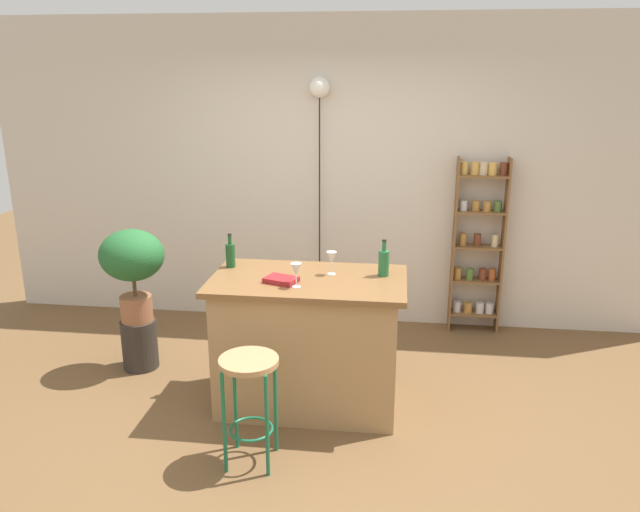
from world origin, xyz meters
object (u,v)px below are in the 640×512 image
(bar_stool, at_px, (250,385))
(bottle_vinegar, at_px, (384,262))
(spice_shelf, at_px, (478,243))
(cookbook, at_px, (281,280))
(pendant_globe_light, at_px, (320,94))
(bottle_sauce_amber, at_px, (230,255))
(wine_glass_left, at_px, (332,258))
(wine_glass_center, at_px, (296,270))
(potted_plant, at_px, (132,262))
(plant_stool, at_px, (140,344))

(bar_stool, distance_m, bottle_vinegar, 1.27)
(spice_shelf, relative_size, cookbook, 7.63)
(pendant_globe_light, bearing_deg, bottle_sauce_amber, -109.34)
(cookbook, bearing_deg, bottle_sauce_amber, 165.49)
(bottle_vinegar, xyz_separation_m, wine_glass_left, (-0.36, -0.02, 0.02))
(bottle_vinegar, relative_size, wine_glass_center, 1.58)
(bar_stool, height_order, spice_shelf, spice_shelf)
(spice_shelf, height_order, potted_plant, spice_shelf)
(plant_stool, bearing_deg, bottle_vinegar, -7.41)
(bar_stool, distance_m, bottle_sauce_amber, 1.13)
(bottle_sauce_amber, relative_size, wine_glass_left, 1.52)
(bottle_sauce_amber, height_order, cookbook, bottle_sauce_amber)
(plant_stool, bearing_deg, cookbook, -20.82)
(bottle_sauce_amber, xyz_separation_m, cookbook, (0.43, -0.29, -0.08))
(plant_stool, xyz_separation_m, bottle_sauce_amber, (0.84, -0.19, 0.84))
(cookbook, bearing_deg, bar_stool, -77.34)
(potted_plant, height_order, bottle_vinegar, bottle_vinegar)
(bottle_vinegar, distance_m, pendant_globe_light, 1.89)
(pendant_globe_light, bearing_deg, potted_plant, -138.54)
(bottle_sauce_amber, xyz_separation_m, pendant_globe_light, (0.48, 1.36, 1.08))
(spice_shelf, relative_size, pendant_globe_light, 0.71)
(spice_shelf, relative_size, plant_stool, 3.94)
(bottle_vinegar, relative_size, cookbook, 1.24)
(bottle_sauce_amber, relative_size, cookbook, 1.19)
(spice_shelf, relative_size, wine_glass_left, 9.78)
(bottle_vinegar, bearing_deg, potted_plant, 172.59)
(bar_stool, bearing_deg, spice_shelf, 55.12)
(bar_stool, xyz_separation_m, wine_glass_center, (0.20, 0.56, 0.55))
(potted_plant, height_order, cookbook, potted_plant)
(bottle_vinegar, distance_m, wine_glass_center, 0.64)
(plant_stool, height_order, pendant_globe_light, pendant_globe_light)
(potted_plant, relative_size, bottle_vinegar, 2.88)
(plant_stool, bearing_deg, spice_shelf, 22.16)
(bar_stool, xyz_separation_m, cookbook, (0.08, 0.65, 0.45))
(plant_stool, distance_m, wine_glass_center, 1.73)
(bar_stool, height_order, bottle_sauce_amber, bottle_sauce_amber)
(spice_shelf, distance_m, plant_stool, 3.04)
(bottle_sauce_amber, bearing_deg, spice_shelf, 34.49)
(plant_stool, distance_m, bottle_sauce_amber, 1.21)
(pendant_globe_light, bearing_deg, bottle_vinegar, -66.06)
(spice_shelf, distance_m, bottle_vinegar, 1.61)
(spice_shelf, bearing_deg, potted_plant, -157.84)
(pendant_globe_light, bearing_deg, wine_glass_center, -87.80)
(bar_stool, relative_size, plant_stool, 1.71)
(potted_plant, bearing_deg, wine_glass_left, -9.65)
(potted_plant, relative_size, bottle_sauce_amber, 2.99)
(spice_shelf, distance_m, bottle_sauce_amber, 2.33)
(bar_stool, height_order, wine_glass_left, wine_glass_left)
(bottle_sauce_amber, distance_m, wine_glass_left, 0.75)
(bottle_sauce_amber, height_order, pendant_globe_light, pendant_globe_light)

